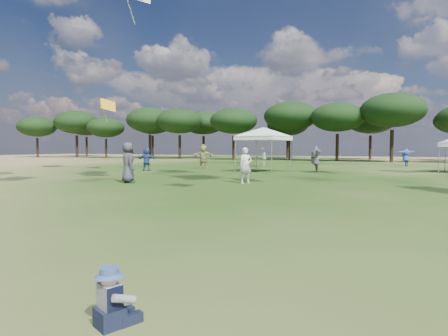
% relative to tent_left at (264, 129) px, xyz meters
% --- Properties ---
extents(tree_line, '(108.78, 17.63, 7.77)m').
position_rel_tent_left_xyz_m(tree_line, '(7.31, 24.68, 2.60)').
color(tree_line, black).
rests_on(tree_line, ground).
extents(tent_left, '(5.64, 5.64, 3.25)m').
position_rel_tent_left_xyz_m(tent_left, '(0.00, 0.00, 0.00)').
color(tent_left, gray).
rests_on(tent_left, ground).
extents(toddler, '(0.42, 0.46, 0.56)m').
position_rel_tent_left_xyz_m(toddler, '(4.95, -21.03, -2.58)').
color(toddler, black).
rests_on(toddler, ground).
extents(festival_crowd, '(28.66, 22.86, 1.89)m').
position_rel_tent_left_xyz_m(festival_crowd, '(4.06, 0.79, -1.97)').
color(festival_crowd, '#29282D').
rests_on(festival_crowd, ground).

